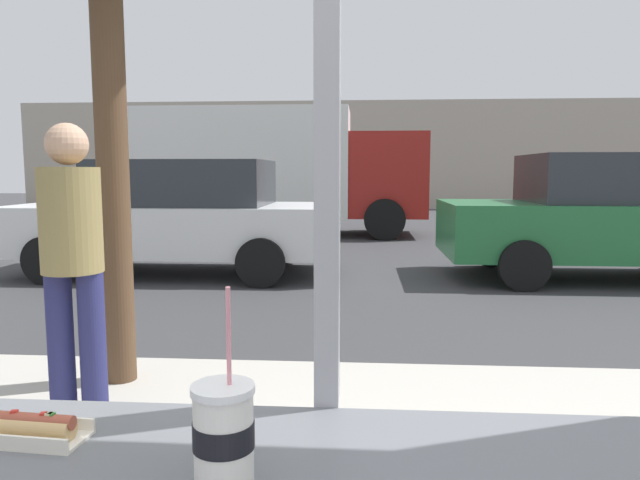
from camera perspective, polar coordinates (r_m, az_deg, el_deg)
ground_plane at (r=9.22m, az=3.58°, el=-2.55°), size 60.00×60.00×0.00m
sidewalk_strip at (r=3.06m, az=2.47°, el=-21.11°), size 16.00×2.80×0.10m
window_wall at (r=1.23m, az=0.76°, el=22.14°), size 2.71×0.20×2.90m
building_facade_far at (r=24.20m, az=3.94°, el=8.25°), size 28.00×1.20×4.30m
soda_cup_left at (r=0.95m, az=-9.39°, el=-18.13°), size 0.10×0.10×0.32m
hotdog_tray_far at (r=1.23m, az=-27.44°, el=-15.90°), size 0.26×0.11×0.05m
parked_car_white at (r=8.70m, az=-13.72°, el=2.30°), size 4.58×2.07×1.64m
parked_car_green at (r=8.97m, az=26.59°, el=2.11°), size 4.50×2.06×1.72m
box_truck at (r=13.89m, az=-4.58°, el=7.14°), size 6.78×2.44×2.91m
pedestrian at (r=3.39m, az=-23.03°, el=-1.34°), size 0.32×0.32×1.63m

